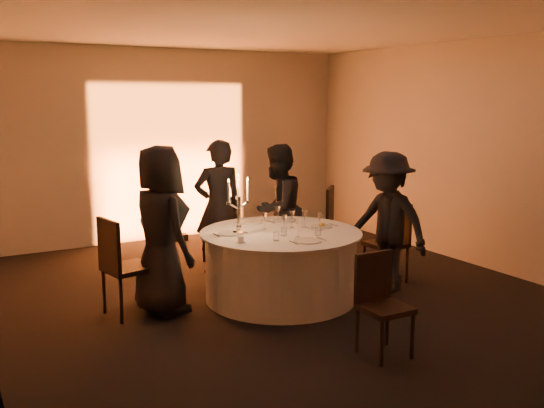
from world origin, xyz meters
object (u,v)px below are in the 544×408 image
chair_left (121,261)px  chair_right (391,237)px  guest_back_left (218,207)px  guest_right (387,222)px  chair_back_left (223,226)px  chair_back_right (321,219)px  guest_left (161,230)px  banquet_table (281,265)px  guest_back_right (278,209)px  candelabra (239,213)px  coffee_cup (241,239)px  chair_front (380,298)px

chair_left → chair_right: bearing=-107.8°
guest_back_left → guest_right: guest_back_left is taller
chair_back_left → chair_back_right: chair_back_right is taller
chair_back_right → guest_back_left: 1.53m
guest_left → chair_back_left: bearing=-54.7°
banquet_table → guest_left: 1.42m
guest_left → guest_back_right: bearing=-78.9°
chair_back_right → chair_right: (0.20, -1.23, -0.03)m
chair_back_left → chair_left: bearing=35.7°
banquet_table → chair_right: bearing=-2.7°
guest_left → candelabra: (0.85, -0.10, 0.12)m
chair_back_left → guest_back_left: size_ratio=0.55×
chair_back_right → guest_right: bearing=40.4°
chair_right → coffee_cup: size_ratio=8.87×
chair_front → guest_back_right: (0.48, 2.66, 0.33)m
chair_back_left → candelabra: bearing=70.9°
banquet_table → chair_front: 1.71m
guest_right → coffee_cup: (-1.84, 0.11, -0.02)m
chair_back_right → chair_front: chair_back_right is taller
chair_left → banquet_table: bearing=-111.2°
guest_back_right → chair_left: bearing=-11.6°
guest_left → candelabra: bearing=-107.2°
guest_back_left → coffee_cup: (-0.44, -1.52, -0.06)m
chair_left → guest_left: size_ratio=0.59×
guest_right → candelabra: 1.76m
coffee_cup → chair_front: bearing=-66.7°
chair_front → guest_right: guest_right is taller
chair_left → guest_back_right: bearing=-84.9°
chair_front → candelabra: size_ratio=1.34×
guest_back_right → guest_back_left: bearing=-53.8°
chair_left → chair_back_left: bearing=-64.6°
guest_back_left → guest_back_right: bearing=162.0°
banquet_table → guest_back_left: 1.38m
guest_back_right → chair_right: bearing=107.0°
chair_left → guest_back_left: 1.85m
chair_left → chair_back_right: chair_left is taller
chair_back_right → chair_front: 3.15m
banquet_table → guest_right: 1.35m
guest_back_left → chair_front: bearing=101.6°
chair_right → guest_left: bearing=-99.4°
guest_right → candelabra: (-1.68, 0.48, 0.19)m
chair_left → coffee_cup: 1.25m
guest_left → chair_back_right: bearing=-81.0°
chair_front → candelabra: bearing=105.0°
guest_left → coffee_cup: bearing=-134.9°
chair_left → chair_back_right: bearing=-85.4°
banquet_table → chair_right: (1.52, -0.07, 0.17)m
chair_back_left → chair_right: (1.50, -1.68, 0.02)m
chair_left → candelabra: 1.34m
guest_left → coffee_cup: 0.84m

